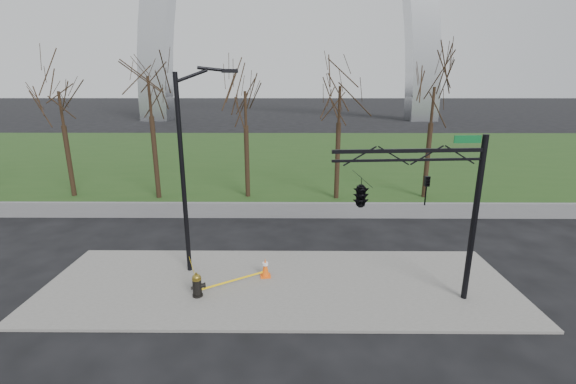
{
  "coord_description": "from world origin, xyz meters",
  "views": [
    {
      "loc": [
        0.44,
        -13.35,
        7.48
      ],
      "look_at": [
        0.33,
        2.0,
        3.22
      ],
      "focal_mm": 23.77,
      "sensor_mm": 36.0,
      "label": 1
    }
  ],
  "objects_px": {
    "street_light": "(188,161)",
    "traffic_signal_mast": "(384,192)",
    "fire_hydrant": "(197,285)",
    "traffic_cone": "(265,267)"
  },
  "relations": [
    {
      "from": "traffic_cone",
      "to": "street_light",
      "type": "distance_m",
      "value": 5.19
    },
    {
      "from": "street_light",
      "to": "traffic_cone",
      "type": "bearing_deg",
      "value": -30.38
    },
    {
      "from": "fire_hydrant",
      "to": "street_light",
      "type": "relative_size",
      "value": 0.11
    },
    {
      "from": "traffic_cone",
      "to": "street_light",
      "type": "relative_size",
      "value": 0.1
    },
    {
      "from": "fire_hydrant",
      "to": "traffic_cone",
      "type": "distance_m",
      "value": 2.8
    },
    {
      "from": "street_light",
      "to": "traffic_signal_mast",
      "type": "height_order",
      "value": "street_light"
    },
    {
      "from": "traffic_cone",
      "to": "fire_hydrant",
      "type": "bearing_deg",
      "value": -147.55
    },
    {
      "from": "street_light",
      "to": "traffic_signal_mast",
      "type": "distance_m",
      "value": 7.48
    },
    {
      "from": "traffic_cone",
      "to": "traffic_signal_mast",
      "type": "distance_m",
      "value": 5.76
    },
    {
      "from": "traffic_cone",
      "to": "traffic_signal_mast",
      "type": "xyz_separation_m",
      "value": [
        4.07,
        -1.83,
        3.65
      ]
    }
  ]
}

